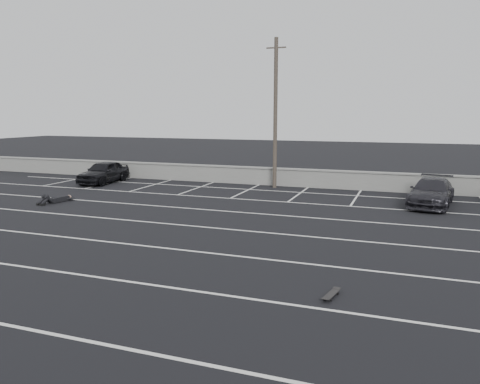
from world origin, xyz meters
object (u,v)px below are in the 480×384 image
at_px(person, 61,197).
at_px(car_right, 431,192).
at_px(skateboard, 331,295).
at_px(trash_bin, 433,187).
at_px(car_left, 104,172).
at_px(utility_pole, 275,113).

bearing_deg(person, car_right, 25.38).
height_order(person, skateboard, person).
xyz_separation_m(car_right, trash_bin, (0.20, 3.07, -0.21)).
relative_size(car_left, trash_bin, 4.80).
height_order(car_left, utility_pole, utility_pole).
bearing_deg(person, trash_bin, 34.05).
xyz_separation_m(utility_pole, trash_bin, (8.57, 0.40, -3.85)).
bearing_deg(skateboard, car_right, 90.08).
xyz_separation_m(car_right, person, (-17.04, -5.15, -0.39)).
relative_size(car_left, car_right, 0.91).
distance_m(car_right, utility_pole, 9.50).
bearing_deg(car_left, skateboard, -42.45).
bearing_deg(utility_pole, person, -137.95).
bearing_deg(utility_pole, trash_bin, 2.67).
relative_size(car_right, skateboard, 6.02).
bearing_deg(car_right, trash_bin, 94.82).
bearing_deg(utility_pole, car_right, -17.68).
bearing_deg(car_right, utility_pole, 170.87).
xyz_separation_m(car_left, car_right, (18.85, -0.80, -0.04)).
xyz_separation_m(utility_pole, skateboard, (5.77, -15.45, -4.20)).
relative_size(car_left, skateboard, 5.49).
relative_size(car_right, utility_pole, 0.52).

